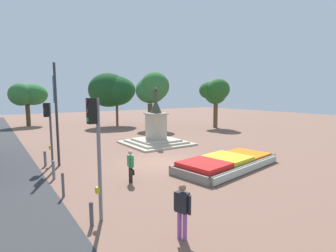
{
  "coord_description": "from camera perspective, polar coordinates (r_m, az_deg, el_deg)",
  "views": [
    {
      "loc": [
        -8.47,
        -12.99,
        4.15
      ],
      "look_at": [
        1.92,
        2.14,
        1.89
      ],
      "focal_mm": 28.0,
      "sensor_mm": 36.0,
      "label": 1
    }
  ],
  "objects": [
    {
      "name": "banner_pole",
      "position": [
        16.19,
        -23.14,
        2.83
      ],
      "size": [
        0.14,
        0.73,
        5.88
      ],
      "color": "#2D2D33",
      "rests_on": "ground_plane"
    },
    {
      "name": "flower_planter",
      "position": [
        15.19,
        12.61,
        -7.87
      ],
      "size": [
        6.98,
        3.74,
        0.68
      ],
      "color": "#38281C",
      "rests_on": "ground_plane"
    },
    {
      "name": "pedestrian_near_planter",
      "position": [
        7.78,
        3.12,
        -17.33
      ],
      "size": [
        0.34,
        0.54,
        1.64
      ],
      "color": "#8C4C99",
      "rests_on": "ground_plane"
    },
    {
      "name": "ground_plane",
      "position": [
        16.05,
        -1.32,
        -7.97
      ],
      "size": [
        95.4,
        95.4,
        0.0
      ],
      "primitive_type": "plane",
      "color": "brown"
    },
    {
      "name": "traffic_light_mid_block",
      "position": [
        16.55,
        -24.58,
        0.68
      ],
      "size": [
        0.41,
        0.3,
        3.64
      ],
      "color": "#4C5156",
      "rests_on": "ground_plane"
    },
    {
      "name": "traffic_light_near_crossing",
      "position": [
        8.58,
        -15.5,
        -2.61
      ],
      "size": [
        0.41,
        0.29,
        4.02
      ],
      "color": "slate",
      "rests_on": "ground_plane"
    },
    {
      "name": "park_tree_behind_statue",
      "position": [
        32.65,
        10.18,
        7.42
      ],
      "size": [
        3.33,
        3.69,
        5.94
      ],
      "color": "brown",
      "rests_on": "ground_plane"
    },
    {
      "name": "kerb_bollard_south",
      "position": [
        8.98,
        -16.34,
        -17.78
      ],
      "size": [
        0.14,
        0.14,
        0.81
      ],
      "color": "#4C5156",
      "rests_on": "ground_plane"
    },
    {
      "name": "park_tree_street_side",
      "position": [
        38.56,
        -28.14,
        6.03
      ],
      "size": [
        4.72,
        3.88,
        5.5
      ],
      "color": "#4C3823",
      "rests_on": "ground_plane"
    },
    {
      "name": "statue_monument",
      "position": [
        21.76,
        -2.61,
        -1.57
      ],
      "size": [
        4.93,
        4.93,
        4.65
      ],
      "color": "#B3A995",
      "rests_on": "ground_plane"
    },
    {
      "name": "park_tree_far_right",
      "position": [
        34.82,
        -11.78,
        7.61
      ],
      "size": [
        6.19,
        5.07,
        6.79
      ],
      "color": "brown",
      "rests_on": "ground_plane"
    },
    {
      "name": "park_tree_far_left",
      "position": [
        30.88,
        -3.54,
        8.05
      ],
      "size": [
        3.72,
        3.93,
        6.67
      ],
      "color": "#4C3823",
      "rests_on": "ground_plane"
    },
    {
      "name": "kerb_bollard_mid_b",
      "position": [
        14.1,
        -23.65,
        -8.63
      ],
      "size": [
        0.14,
        0.14,
        0.93
      ],
      "color": "slate",
      "rests_on": "ground_plane"
    },
    {
      "name": "kerb_bollard_north",
      "position": [
        16.74,
        -25.19,
        -6.34
      ],
      "size": [
        0.16,
        0.16,
        0.9
      ],
      "color": "slate",
      "rests_on": "ground_plane"
    },
    {
      "name": "pedestrian_with_handbag",
      "position": [
        12.51,
        -8.15,
        -8.38
      ],
      "size": [
        0.28,
        0.73,
        1.52
      ],
      "color": "black",
      "rests_on": "ground_plane"
    },
    {
      "name": "kerb_bollard_mid_a",
      "position": [
        11.62,
        -21.89,
        -11.68
      ],
      "size": [
        0.12,
        0.12,
        1.01
      ],
      "color": "#4C5156",
      "rests_on": "ground_plane"
    }
  ]
}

